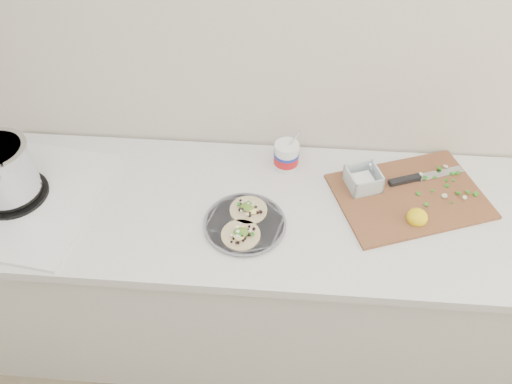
# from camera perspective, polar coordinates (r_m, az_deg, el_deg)

# --- Properties ---
(counter) EXTENTS (2.44, 0.66, 0.90)m
(counter) POSITION_cam_1_polar(r_m,az_deg,el_deg) (2.09, 1.13, -9.70)
(counter) COLOR silver
(counter) RESTS_ON ground
(stove) EXTENTS (0.64, 0.61, 0.28)m
(stove) POSITION_cam_1_polar(r_m,az_deg,el_deg) (1.89, -26.60, 1.27)
(stove) COLOR silver
(stove) RESTS_ON counter
(taco_plate) EXTENTS (0.28, 0.28, 0.04)m
(taco_plate) POSITION_cam_1_polar(r_m,az_deg,el_deg) (1.66, -1.30, -3.45)
(taco_plate) COLOR slate
(taco_plate) RESTS_ON counter
(tub) EXTENTS (0.09, 0.09, 0.21)m
(tub) POSITION_cam_1_polar(r_m,az_deg,el_deg) (1.83, 3.59, 4.36)
(tub) COLOR white
(tub) RESTS_ON counter
(cutboard) EXTENTS (0.60, 0.50, 0.08)m
(cutboard) POSITION_cam_1_polar(r_m,az_deg,el_deg) (1.83, 16.72, 0.05)
(cutboard) COLOR brown
(cutboard) RESTS_ON counter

